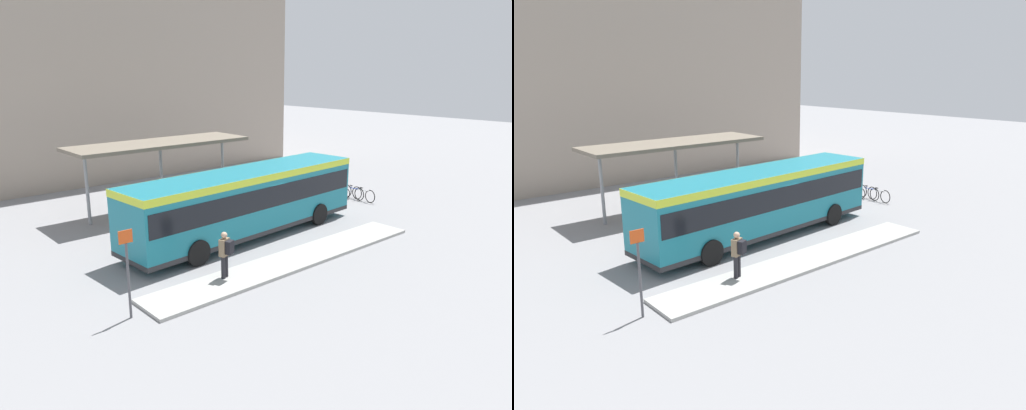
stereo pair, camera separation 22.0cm
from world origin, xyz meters
The scene contains 11 objects.
ground_plane centered at (0.00, 0.00, 0.00)m, with size 120.00×120.00×0.00m, color gray.
curb_island centered at (-0.62, -3.57, 0.06)m, with size 12.94×1.80×0.12m.
city_bus centered at (0.01, 0.00, 1.76)m, with size 12.15×3.32×3.00m.
pedestrian_waiting centered at (-3.71, -3.30, 1.10)m, with size 0.50×0.53×1.70m.
bicycle_white centered at (9.07, 0.36, 0.38)m, with size 0.48×1.76×0.76m.
bicycle_blue centered at (9.06, 1.09, 0.38)m, with size 0.48×1.75×0.76m.
bicycle_red centered at (8.69, 1.83, 0.34)m, with size 0.48×1.54×0.67m.
station_shelter centered at (-0.54, 6.30, 3.48)m, with size 9.55×3.00×3.66m.
potted_planter_near_shelter centered at (0.12, 3.73, 0.75)m, with size 1.02×1.02×1.45m.
platform_sign centered at (-7.57, -3.58, 1.56)m, with size 0.44×0.08×2.80m.
station_building centered at (3.10, 21.51, 9.38)m, with size 25.70×14.97×18.77m.
Camera 1 is at (-13.74, -16.40, 7.31)m, focal length 35.00 mm.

